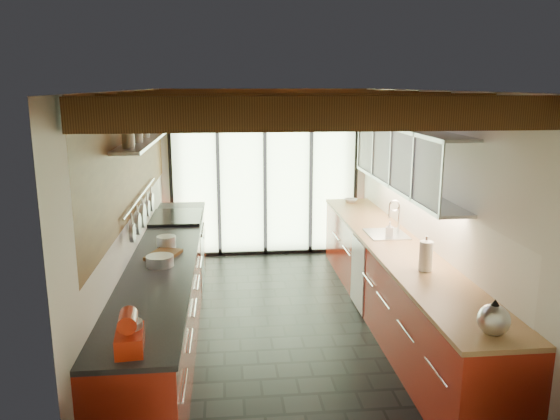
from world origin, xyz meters
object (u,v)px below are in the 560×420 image
at_px(stand_mixer, 130,334).
at_px(kettle, 494,318).
at_px(bowl, 351,201).
at_px(paper_towel, 426,256).
at_px(soap_bottle, 390,230).

xyz_separation_m(stand_mixer, kettle, (2.54, -0.01, 0.01)).
relative_size(stand_mixer, bowl, 1.65).
distance_m(kettle, bowl, 4.50).
relative_size(stand_mixer, paper_towel, 0.97).
relative_size(kettle, bowl, 1.58).
relative_size(kettle, soap_bottle, 1.64).
distance_m(kettle, paper_towel, 1.35).
distance_m(paper_towel, bowl, 3.15).
bearing_deg(stand_mixer, soap_bottle, 44.56).
bearing_deg(bowl, stand_mixer, -119.49).
xyz_separation_m(kettle, soap_bottle, (0.00, 2.51, -0.02)).
height_order(kettle, bowl, kettle).
bearing_deg(soap_bottle, stand_mixer, -135.44).
relative_size(paper_towel, bowl, 1.70).
xyz_separation_m(kettle, paper_towel, (0.00, 1.35, 0.02)).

